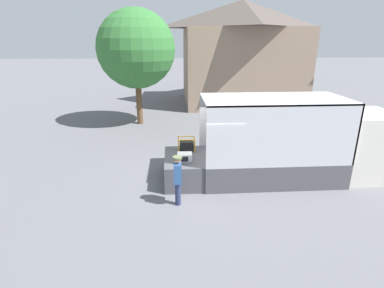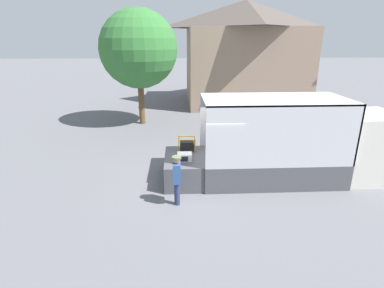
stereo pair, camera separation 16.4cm
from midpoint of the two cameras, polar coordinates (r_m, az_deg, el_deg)
name	(u,v)px [view 1 (the left image)]	position (r m, az deg, el deg)	size (l,w,h in m)	color
ground_plane	(202,179)	(11.41, 1.49, -6.65)	(160.00, 160.00, 0.00)	slate
box_truck	(312,152)	(12.12, 21.56, -1.41)	(7.12, 2.42, 3.06)	silver
tailgate_deck	(184,168)	(11.18, -2.03, -4.61)	(1.38, 2.30, 0.93)	#4C4C51
microwave	(185,157)	(10.60, -1.85, -2.47)	(0.52, 0.42, 0.27)	white
portable_generator	(187,146)	(11.52, -1.37, -0.32)	(0.65, 0.48, 0.52)	black
worker_person	(178,176)	(9.31, -3.26, -6.09)	(0.29, 0.44, 1.64)	navy
house_backdrop	(241,52)	(25.66, 9.07, 16.89)	(9.45, 8.35, 7.93)	gray
street_tree	(136,49)	(18.55, -10.85, 17.31)	(4.55, 4.55, 6.75)	brown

